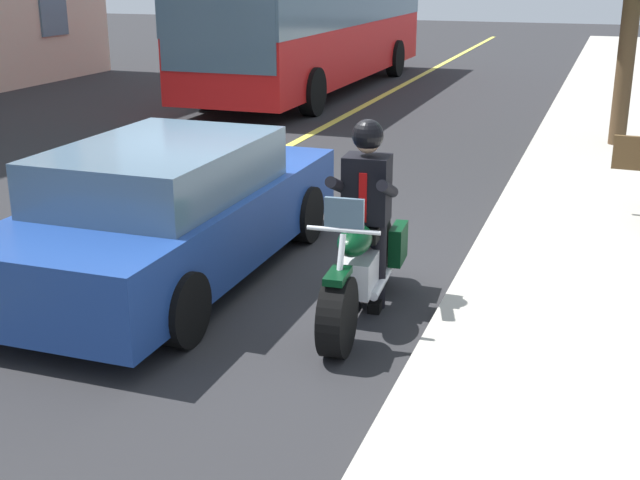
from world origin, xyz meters
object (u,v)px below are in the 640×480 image
rider_main (366,198)px  bus_near (316,13)px  car_silver (172,211)px  motorcycle_main (361,267)px

rider_main → bus_near: (-13.02, -5.15, 0.84)m
rider_main → car_silver: 2.06m
motorcycle_main → rider_main: rider_main is taller
motorcycle_main → bus_near: bearing=-158.7°
car_silver → rider_main: bearing=87.0°
bus_near → car_silver: 13.34m
motorcycle_main → car_silver: bearing=-98.2°
bus_near → car_silver: size_ratio=2.40×
motorcycle_main → car_silver: car_silver is taller
rider_main → car_silver: size_ratio=0.38×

